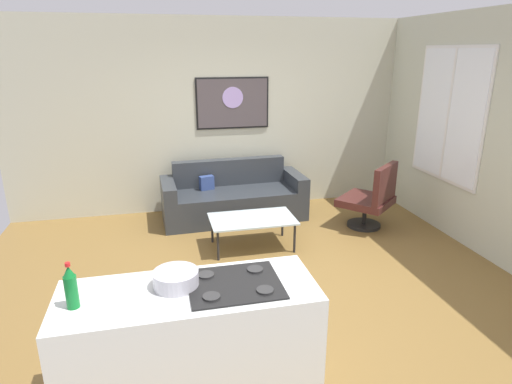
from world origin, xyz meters
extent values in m
cube|color=brown|center=(0.00, 0.00, -0.02)|extent=(6.40, 6.40, 0.04)
cube|color=beige|center=(0.00, 2.42, 1.40)|extent=(6.40, 0.05, 2.80)
cube|color=beige|center=(2.62, 0.30, 1.40)|extent=(0.05, 6.40, 2.80)
cube|color=#2E3237|center=(-0.06, 1.87, 0.21)|extent=(1.69, 0.86, 0.42)
cube|color=#2E3237|center=(-0.07, 2.19, 0.62)|extent=(1.67, 0.22, 0.38)
cube|color=#2E3237|center=(-0.98, 1.84, 0.31)|extent=(0.21, 0.81, 0.62)
cube|color=#2E3237|center=(0.87, 1.90, 0.31)|extent=(0.21, 0.81, 0.62)
cube|color=navy|center=(-0.43, 2.00, 0.52)|extent=(0.22, 0.15, 0.20)
cube|color=silver|center=(-0.01, 0.84, 0.38)|extent=(1.03, 0.61, 0.02)
cylinder|color=#232326|center=(-0.48, 0.58, 0.18)|extent=(0.03, 0.03, 0.37)
cylinder|color=#232326|center=(0.45, 0.58, 0.18)|extent=(0.03, 0.03, 0.37)
cylinder|color=#232326|center=(-0.48, 1.10, 0.18)|extent=(0.03, 0.03, 0.37)
cylinder|color=#232326|center=(0.45, 1.10, 0.18)|extent=(0.03, 0.03, 0.37)
cylinder|color=black|center=(1.65, 1.15, 0.02)|extent=(0.46, 0.46, 0.04)
cylinder|color=black|center=(1.65, 1.15, 0.21)|extent=(0.06, 0.06, 0.34)
cube|color=#48201D|center=(1.65, 1.15, 0.37)|extent=(0.91, 0.91, 0.10)
cube|color=#48201D|center=(1.81, 0.96, 0.67)|extent=(0.55, 0.49, 0.49)
cube|color=white|center=(-0.96, -1.51, 0.44)|extent=(1.66, 0.63, 0.88)
cube|color=black|center=(-0.66, -1.51, 0.89)|extent=(0.60, 0.51, 0.01)
cylinder|color=#2D2D2D|center=(-0.83, -1.65, 0.90)|extent=(0.11, 0.11, 0.01)
cylinder|color=#2D2D2D|center=(-0.49, -1.65, 0.90)|extent=(0.11, 0.11, 0.01)
cylinder|color=#2D2D2D|center=(-0.83, -1.37, 0.90)|extent=(0.11, 0.11, 0.01)
cylinder|color=#2D2D2D|center=(-0.49, -1.37, 0.90)|extent=(0.11, 0.11, 0.01)
cylinder|color=#11762C|center=(-1.64, -1.55, 0.98)|extent=(0.08, 0.08, 0.21)
cone|color=#11762C|center=(-1.64, -1.55, 1.12)|extent=(0.07, 0.07, 0.06)
cylinder|color=red|center=(-1.64, -1.55, 1.16)|extent=(0.03, 0.03, 0.02)
cylinder|color=silver|center=(-1.03, -1.44, 0.89)|extent=(0.16, 0.16, 0.01)
cylinder|color=silver|center=(-1.03, -1.44, 0.94)|extent=(0.29, 0.29, 0.11)
cube|color=black|center=(0.04, 2.39, 1.60)|extent=(1.08, 0.01, 0.74)
cube|color=#4F4648|center=(0.04, 2.38, 1.60)|extent=(1.03, 0.02, 0.69)
cylinder|color=#AF94D6|center=(0.04, 2.37, 1.68)|extent=(0.31, 0.01, 0.31)
cube|color=silver|center=(2.59, 0.90, 1.55)|extent=(0.02, 1.34, 1.71)
cube|color=white|center=(2.58, 0.90, 1.55)|extent=(0.01, 1.26, 1.63)
cube|color=silver|center=(2.58, 0.90, 1.55)|extent=(0.01, 0.04, 1.63)
camera|label=1|loc=(-1.09, -3.99, 2.34)|focal=30.52mm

